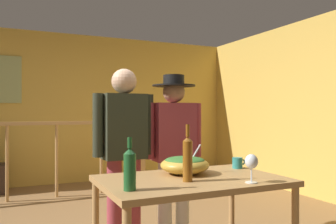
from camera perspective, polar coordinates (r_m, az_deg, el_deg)
name	(u,v)px	position (r m, az deg, el deg)	size (l,w,h in m)	color
back_wall	(65,108)	(6.28, -16.50, 0.58)	(6.21, 0.10, 2.58)	gold
side_wall_right	(292,108)	(5.71, 19.68, 0.64)	(0.10, 4.55, 2.58)	gold
framed_picture	(1,79)	(6.18, -25.62, 4.86)	(0.60, 0.03, 0.76)	#9BA969
stair_railing	(50,147)	(5.28, -18.70, -5.42)	(3.99, 0.10, 1.14)	#B2844C
serving_table	(192,189)	(2.52, 3.91, -12.40)	(1.27, 0.83, 0.76)	#B2844C
salad_bowl	(185,164)	(2.64, 2.75, -8.51)	(0.37, 0.37, 0.22)	gold
wine_glass	(251,163)	(2.37, 13.50, -8.05)	(0.09, 0.09, 0.19)	silver
wine_bottle_green	(130,168)	(2.10, -6.28, -9.15)	(0.07, 0.07, 0.32)	#1E5628
wine_bottle_amber	(188,158)	(2.35, 3.23, -7.53)	(0.07, 0.07, 0.38)	brown
mug_teal	(238,163)	(2.95, 11.32, -8.17)	(0.12, 0.08, 0.09)	teal
person_standing_left	(124,144)	(3.12, -7.20, -5.14)	(0.56, 0.24, 1.61)	#9E3842
person_standing_right	(174,143)	(3.30, 0.95, -5.15)	(0.57, 0.41, 1.58)	beige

